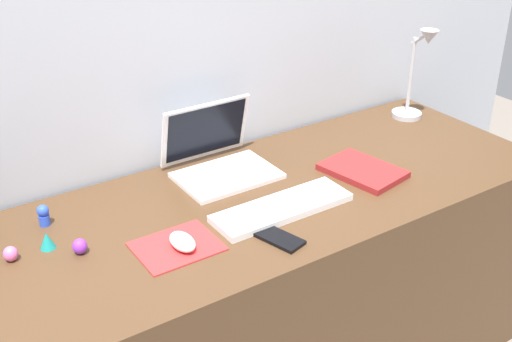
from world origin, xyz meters
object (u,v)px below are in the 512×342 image
Objects in this scene: laptop at (217,155)px; toy_figurine_blue at (44,215)px; notebook_pad at (363,171)px; toy_figurine_teal at (47,241)px; keyboard at (282,208)px; toy_figurine_pink at (10,254)px; mouse at (182,242)px; cell_phone at (280,239)px; toy_figurine_purple at (80,246)px; desk_lamp at (416,77)px.

laptop is 0.55m from toy_figurine_blue.
toy_figurine_teal is (-0.95, 0.14, 0.01)m from notebook_pad.
keyboard is 1.71× the size of notebook_pad.
notebook_pad is at bearing -7.26° from toy_figurine_pink.
toy_figurine_pink reaches higher than mouse.
mouse is 0.25m from cell_phone.
notebook_pad is (0.43, 0.16, 0.01)m from cell_phone.
toy_figurine_purple is (-0.88, 0.07, 0.01)m from notebook_pad.
laptop is at bearing 12.68° from toy_figurine_teal.
keyboard is 10.35× the size of toy_figurine_pink.
cell_phone is 0.53× the size of notebook_pad.
notebook_pad is at bearing -8.24° from toy_figurine_teal.
toy_figurine_pink is at bearing -135.55° from toy_figurine_blue.
toy_figurine_pink is (-0.12, -0.12, -0.01)m from toy_figurine_blue.
toy_figurine_pink is (-1.49, -0.10, -0.14)m from desk_lamp.
toy_figurine_pink is (-0.61, 0.29, 0.01)m from cell_phone.
mouse is at bearing -26.48° from toy_figurine_pink.
cell_phone is 0.46m from notebook_pad.
keyboard is 0.32m from mouse.
mouse is at bearing -50.00° from toy_figurine_blue.
toy_figurine_purple reaches higher than toy_figurine_pink.
cell_phone is 3.11× the size of toy_figurine_purple.
notebook_pad reaches higher than cell_phone.
toy_figurine_purple reaches higher than keyboard.
desk_lamp is 5.67× the size of toy_figurine_blue.
toy_figurine_blue is (-0.92, 0.25, 0.02)m from notebook_pad.
mouse is 0.40m from toy_figurine_blue.
notebook_pad is 5.83× the size of toy_figurine_purple.
keyboard is 0.65m from toy_figurine_blue.
toy_figurine_pink reaches higher than keyboard.
cell_phone is at bearing -26.92° from toy_figurine_purple.
laptop reaches higher than toy_figurine_teal.
desk_lamp is at bearing 16.39° from notebook_pad.
toy_figurine_purple is at bearing 137.44° from cell_phone.
desk_lamp is at bearing 19.15° from keyboard.
notebook_pad is at bearing -4.40° from toy_figurine_purple.
toy_figurine_blue is at bearing 76.25° from toy_figurine_teal.
keyboard is 4.27× the size of mouse.
desk_lamp reaches higher than toy_figurine_purple.
laptop is 7.57× the size of toy_figurine_pink.
toy_figurine_purple is 1.04× the size of toy_figurine_pink.
toy_figurine_blue is (-0.55, -0.02, -0.02)m from laptop.
toy_figurine_purple is (-0.22, 0.12, -0.00)m from mouse.
desk_lamp is at bearing 14.43° from mouse.
keyboard is at bearing -11.70° from toy_figurine_purple.
mouse is at bearing -132.28° from laptop.
notebook_pad is (0.34, 0.04, 0.00)m from keyboard.
keyboard is 0.63m from toy_figurine_teal.
keyboard is 0.56m from toy_figurine_purple.
mouse is at bearing 174.17° from notebook_pad.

